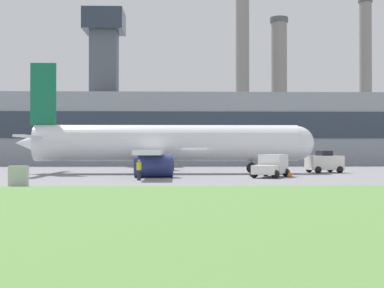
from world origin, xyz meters
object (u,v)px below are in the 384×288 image
Objects in this scene: pushback_tug at (324,163)px; ground_crew_person at (139,170)px; airplane at (163,144)px; baggage_truck at (272,166)px.

pushback_tug is 2.32× the size of ground_crew_person.
ground_crew_person is at bearing -97.28° from airplane.
pushback_tug is (16.17, 1.25, -1.84)m from airplane.
airplane is at bearing -175.56° from pushback_tug.
airplane is at bearing 82.72° from ground_crew_person.
airplane is 11.87m from baggage_truck.
baggage_truck reaches higher than ground_crew_person.
airplane is 16.32m from pushback_tug.
baggage_truck is at bearing -129.40° from pushback_tug.
baggage_truck is (9.39, -7.00, -1.90)m from airplane.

